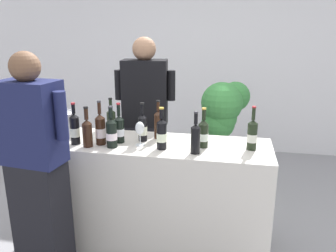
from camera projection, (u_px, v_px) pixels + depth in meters
name	position (u px, v px, depth m)	size (l,w,h in m)	color
ground_plane	(151.00, 242.00, 3.03)	(12.00, 12.00, 0.00)	gray
wall_back	(191.00, 56.00, 5.08)	(8.00, 0.10, 2.80)	white
counter	(150.00, 194.00, 2.90)	(1.94, 0.60, 0.92)	beige
wine_bottle_0	(158.00, 124.00, 2.85)	(0.07, 0.07, 0.32)	black
wine_bottle_1	(119.00, 129.00, 2.75)	(0.08, 0.08, 0.32)	black
wine_bottle_2	(75.00, 129.00, 2.71)	(0.08, 0.08, 0.34)	black
wine_bottle_3	(112.00, 132.00, 2.64)	(0.09, 0.09, 0.33)	black
wine_bottle_4	(195.00, 138.00, 2.51)	(0.07, 0.07, 0.32)	black
wine_bottle_5	(162.00, 134.00, 2.60)	(0.08, 0.08, 0.33)	black
wine_bottle_6	(87.00, 132.00, 2.65)	(0.08, 0.08, 0.32)	black
wine_bottle_7	(252.00, 135.00, 2.59)	(0.08, 0.08, 0.34)	black
wine_bottle_8	(143.00, 127.00, 2.79)	(0.07, 0.07, 0.32)	black
wine_bottle_9	(203.00, 133.00, 2.65)	(0.08, 0.08, 0.31)	black
wine_bottle_10	(111.00, 120.00, 2.98)	(0.08, 0.08, 0.32)	black
wine_bottle_11	(100.00, 129.00, 2.71)	(0.08, 0.08, 0.35)	black
wine_glass	(140.00, 129.00, 2.68)	(0.07, 0.07, 0.19)	silver
ice_bucket	(60.00, 125.00, 2.85)	(0.24, 0.24, 0.23)	silver
person_server	(146.00, 129.00, 3.38)	(0.58, 0.29, 1.73)	black
person_guest	(38.00, 177.00, 2.37)	(0.55, 0.28, 1.68)	black
potted_shrub	(223.00, 117.00, 3.75)	(0.52, 0.59, 1.26)	brown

